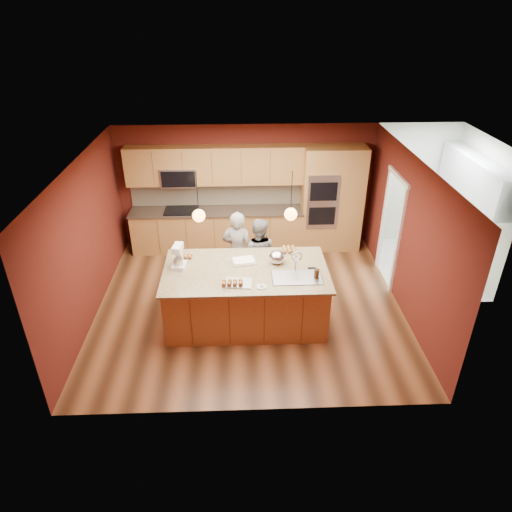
{
  "coord_description": "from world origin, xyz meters",
  "views": [
    {
      "loc": [
        -0.14,
        -6.92,
        4.91
      ],
      "look_at": [
        0.12,
        -0.1,
        1.07
      ],
      "focal_mm": 32.0,
      "sensor_mm": 36.0,
      "label": 1
    }
  ],
  "objects_px": {
    "mixing_bowl": "(277,257)",
    "person_left": "(238,251)",
    "person_right": "(258,254)",
    "stand_mixer": "(179,258)",
    "island": "(247,295)"
  },
  "relations": [
    {
      "from": "person_left",
      "to": "stand_mixer",
      "type": "height_order",
      "value": "person_left"
    },
    {
      "from": "person_left",
      "to": "person_right",
      "type": "distance_m",
      "value": 0.4
    },
    {
      "from": "person_left",
      "to": "island",
      "type": "bearing_deg",
      "value": 113.14
    },
    {
      "from": "mixing_bowl",
      "to": "person_right",
      "type": "bearing_deg",
      "value": 108.94
    },
    {
      "from": "person_right",
      "to": "mixing_bowl",
      "type": "distance_m",
      "value": 0.94
    },
    {
      "from": "person_right",
      "to": "mixing_bowl",
      "type": "bearing_deg",
      "value": 125.16
    },
    {
      "from": "island",
      "to": "stand_mixer",
      "type": "relative_size",
      "value": 6.79
    },
    {
      "from": "stand_mixer",
      "to": "mixing_bowl",
      "type": "distance_m",
      "value": 1.65
    },
    {
      "from": "mixing_bowl",
      "to": "stand_mixer",
      "type": "bearing_deg",
      "value": -178.04
    },
    {
      "from": "island",
      "to": "person_left",
      "type": "relative_size",
      "value": 1.71
    },
    {
      "from": "person_right",
      "to": "stand_mixer",
      "type": "bearing_deg",
      "value": 48.52
    },
    {
      "from": "person_right",
      "to": "stand_mixer",
      "type": "height_order",
      "value": "person_right"
    },
    {
      "from": "person_right",
      "to": "mixing_bowl",
      "type": "height_order",
      "value": "person_right"
    },
    {
      "from": "island",
      "to": "person_right",
      "type": "height_order",
      "value": "person_right"
    },
    {
      "from": "mixing_bowl",
      "to": "person_left",
      "type": "bearing_deg",
      "value": 129.54
    }
  ]
}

